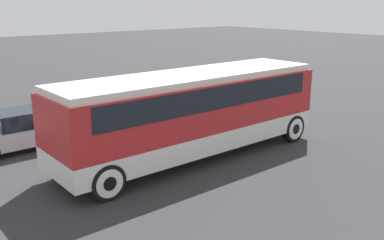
% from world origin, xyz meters
% --- Properties ---
extents(ground_plane, '(120.00, 120.00, 0.00)m').
position_xyz_m(ground_plane, '(0.00, 0.00, 0.00)').
color(ground_plane, '#2D2D30').
extents(tour_bus, '(10.01, 2.69, 2.97)m').
position_xyz_m(tour_bus, '(0.10, 0.00, 1.80)').
color(tour_bus, silver).
rests_on(tour_bus, ground_plane).
extents(parked_car_near, '(4.71, 1.83, 1.29)m').
position_xyz_m(parked_car_near, '(3.44, 7.58, 0.66)').
color(parked_car_near, silver).
rests_on(parked_car_near, ground_plane).
extents(parked_car_mid, '(4.38, 1.85, 1.45)m').
position_xyz_m(parked_car_mid, '(-3.94, 4.77, 0.71)').
color(parked_car_mid, '#BCBCC1').
rests_on(parked_car_mid, ground_plane).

